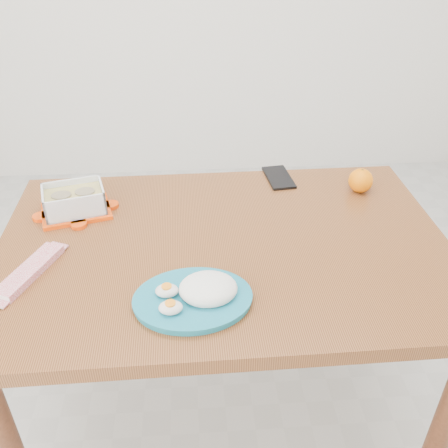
{
  "coord_description": "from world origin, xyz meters",
  "views": [
    {
      "loc": [
        -0.08,
        -1.22,
        1.53
      ],
      "look_at": [
        -0.01,
        -0.13,
        0.81
      ],
      "focal_mm": 40.0,
      "sensor_mm": 36.0,
      "label": 1
    }
  ],
  "objects": [
    {
      "name": "candy_bar",
      "position": [
        -0.49,
        -0.23,
        0.76
      ],
      "size": [
        0.13,
        0.22,
        0.02
      ],
      "primitive_type": "cube",
      "rotation": [
        0.0,
        0.0,
        1.16
      ],
      "color": "red",
      "rests_on": "dining_table"
    },
    {
      "name": "ground",
      "position": [
        0.0,
        0.0,
        0.0
      ],
      "size": [
        3.5,
        3.5,
        0.0
      ],
      "primitive_type": "plane",
      "color": "#B7B7B2",
      "rests_on": "ground"
    },
    {
      "name": "rice_plate",
      "position": [
        -0.08,
        -0.36,
        0.77
      ],
      "size": [
        0.29,
        0.29,
        0.07
      ],
      "rotation": [
        0.0,
        0.0,
        0.08
      ],
      "color": "teal",
      "rests_on": "dining_table"
    },
    {
      "name": "smartphone",
      "position": [
        0.2,
        0.22,
        0.75
      ],
      "size": [
        0.09,
        0.16,
        0.01
      ],
      "primitive_type": "cube",
      "rotation": [
        0.0,
        0.0,
        0.12
      ],
      "color": "black",
      "rests_on": "dining_table"
    },
    {
      "name": "dining_table",
      "position": [
        -0.01,
        -0.13,
        0.65
      ],
      "size": [
        1.23,
        0.83,
        0.75
      ],
      "rotation": [
        0.0,
        0.0,
        0.01
      ],
      "color": "brown",
      "rests_on": "ground"
    },
    {
      "name": "food_container",
      "position": [
        -0.43,
        0.05,
        0.79
      ],
      "size": [
        0.22,
        0.19,
        0.08
      ],
      "rotation": [
        0.0,
        0.0,
        0.26
      ],
      "color": "#EC4207",
      "rests_on": "dining_table"
    },
    {
      "name": "orange_fruit",
      "position": [
        0.44,
        0.12,
        0.79
      ],
      "size": [
        0.08,
        0.08,
        0.08
      ],
      "primitive_type": "sphere",
      "color": "orange",
      "rests_on": "dining_table"
    }
  ]
}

